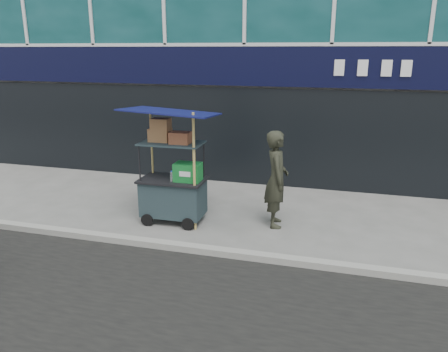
% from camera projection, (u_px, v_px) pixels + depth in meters
% --- Properties ---
extents(ground, '(80.00, 80.00, 0.00)m').
position_uv_depth(ground, '(191.00, 246.00, 7.59)').
color(ground, '#61605C').
rests_on(ground, ground).
extents(curb, '(80.00, 0.18, 0.12)m').
position_uv_depth(curb, '(187.00, 248.00, 7.39)').
color(curb, gray).
rests_on(curb, ground).
extents(vendor_cart, '(1.70, 1.21, 2.27)m').
position_uv_depth(vendor_cart, '(174.00, 183.00, 8.47)').
color(vendor_cart, '#1C2C2F').
rests_on(vendor_cart, ground).
extents(vendor_man, '(0.58, 0.76, 1.86)m').
position_uv_depth(vendor_man, '(276.00, 179.00, 8.26)').
color(vendor_man, '#282A1F').
rests_on(vendor_man, ground).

